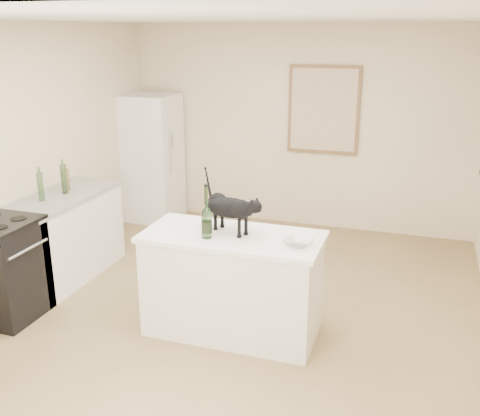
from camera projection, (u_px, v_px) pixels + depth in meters
name	position (u px, v px, depth m)	size (l,w,h in m)	color
floor	(230.00, 318.00, 5.06)	(5.50, 5.50, 0.00)	#93794E
ceiling	(228.00, 18.00, 4.26)	(5.50, 5.50, 0.00)	white
wall_back	(300.00, 128.00, 7.14)	(4.50, 4.50, 0.00)	beige
wall_left	(10.00, 161.00, 5.34)	(5.50, 5.50, 0.00)	beige
island_base	(233.00, 286.00, 4.72)	(1.44, 0.67, 0.86)	white
island_top	(232.00, 237.00, 4.58)	(1.50, 0.70, 0.04)	white
left_cabinets	(64.00, 238.00, 5.78)	(0.60, 1.40, 0.86)	white
left_countertop	(59.00, 197.00, 5.65)	(0.62, 1.44, 0.04)	gray
stove	(3.00, 271.00, 4.97)	(0.60, 0.60, 0.90)	black
fridge	(152.00, 158.00, 7.50)	(0.68, 0.68, 1.70)	white
artwork_frame	(324.00, 110.00, 6.94)	(0.90, 0.03, 1.10)	brown
artwork_canvas	(323.00, 110.00, 6.93)	(0.82, 0.00, 1.02)	beige
black_cat	(230.00, 210.00, 4.57)	(0.55, 0.16, 0.38)	black
wine_bottle	(207.00, 215.00, 4.44)	(0.08, 0.08, 0.40)	#245723
glass_bowl	(299.00, 243.00, 4.31)	(0.22, 0.22, 0.05)	white
fridge_paper	(174.00, 139.00, 7.31)	(0.01, 0.15, 0.20)	silver
counter_bottle_cluster	(56.00, 182.00, 5.61)	(0.12, 0.45, 0.30)	#1D571F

